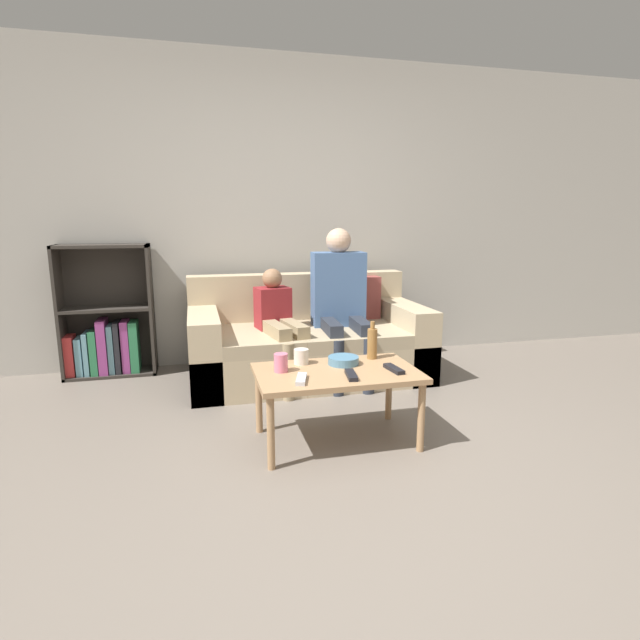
# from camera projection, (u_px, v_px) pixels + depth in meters

# --- Properties ---
(ground_plane) EXTENTS (22.00, 22.00, 0.00)m
(ground_plane) POSITION_uv_depth(u_px,v_px,m) (364.00, 491.00, 2.34)
(ground_plane) COLOR #70665B
(wall_back) EXTENTS (12.00, 0.06, 2.60)m
(wall_back) POSITION_uv_depth(u_px,v_px,m) (277.00, 213.00, 4.34)
(wall_back) COLOR #B7B2A8
(wall_back) RESTS_ON ground_plane
(couch) EXTENTS (1.83, 0.95, 0.80)m
(couch) POSITION_uv_depth(u_px,v_px,m) (308.00, 343.00, 4.00)
(couch) COLOR tan
(couch) RESTS_ON ground_plane
(bookshelf) EXTENTS (0.70, 0.28, 1.06)m
(bookshelf) POSITION_uv_depth(u_px,v_px,m) (107.00, 327.00, 4.03)
(bookshelf) COLOR #332D28
(bookshelf) RESTS_ON ground_plane
(coffee_table) EXTENTS (0.90, 0.55, 0.42)m
(coffee_table) POSITION_uv_depth(u_px,v_px,m) (337.00, 378.00, 2.79)
(coffee_table) COLOR #A87F56
(coffee_table) RESTS_ON ground_plane
(person_adult) EXTENTS (0.42, 0.66, 1.18)m
(person_adult) POSITION_uv_depth(u_px,v_px,m) (340.00, 294.00, 3.91)
(person_adult) COLOR #282D38
(person_adult) RESTS_ON ground_plane
(person_child) EXTENTS (0.35, 0.68, 0.88)m
(person_child) POSITION_uv_depth(u_px,v_px,m) (280.00, 321.00, 3.76)
(person_child) COLOR #9E8966
(person_child) RESTS_ON ground_plane
(cup_near) EXTENTS (0.08, 0.08, 0.10)m
(cup_near) POSITION_uv_depth(u_px,v_px,m) (281.00, 363.00, 2.76)
(cup_near) COLOR pink
(cup_near) RESTS_ON coffee_table
(cup_far) EXTENTS (0.09, 0.09, 0.09)m
(cup_far) POSITION_uv_depth(u_px,v_px,m) (301.00, 357.00, 2.90)
(cup_far) COLOR silver
(cup_far) RESTS_ON coffee_table
(tv_remote_0) EXTENTS (0.07, 0.17, 0.02)m
(tv_remote_0) POSITION_uv_depth(u_px,v_px,m) (394.00, 369.00, 2.78)
(tv_remote_0) COLOR black
(tv_remote_0) RESTS_ON coffee_table
(tv_remote_1) EXTENTS (0.07, 0.18, 0.02)m
(tv_remote_1) POSITION_uv_depth(u_px,v_px,m) (351.00, 375.00, 2.67)
(tv_remote_1) COLOR black
(tv_remote_1) RESTS_ON coffee_table
(tv_remote_2) EXTENTS (0.09, 0.18, 0.02)m
(tv_remote_2) POSITION_uv_depth(u_px,v_px,m) (301.00, 379.00, 2.60)
(tv_remote_2) COLOR #B7B7BC
(tv_remote_2) RESTS_ON coffee_table
(snack_bowl) EXTENTS (0.18, 0.18, 0.05)m
(snack_bowl) POSITION_uv_depth(u_px,v_px,m) (343.00, 360.00, 2.90)
(snack_bowl) COLOR teal
(snack_bowl) RESTS_ON coffee_table
(bottle) EXTENTS (0.06, 0.06, 0.23)m
(bottle) POSITION_uv_depth(u_px,v_px,m) (372.00, 343.00, 3.01)
(bottle) COLOR olive
(bottle) RESTS_ON coffee_table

